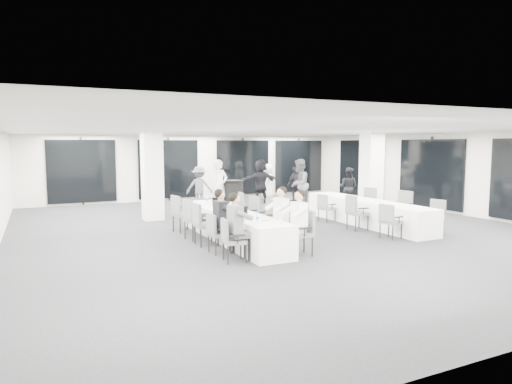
# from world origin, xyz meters

# --- Properties ---
(room) EXTENTS (14.04, 16.04, 2.84)m
(room) POSITION_xyz_m (0.89, 1.11, 1.39)
(room) COLOR #24252A
(room) RESTS_ON ground
(column_left) EXTENTS (0.60, 0.60, 2.80)m
(column_left) POSITION_xyz_m (-2.80, 3.20, 1.40)
(column_left) COLOR white
(column_left) RESTS_ON floor
(column_right) EXTENTS (0.60, 0.60, 2.80)m
(column_right) POSITION_xyz_m (4.20, 1.00, 1.40)
(column_right) COLOR white
(column_right) RESTS_ON floor
(banquet_table_main) EXTENTS (0.90, 5.00, 0.75)m
(banquet_table_main) POSITION_xyz_m (-1.76, -0.86, 0.38)
(banquet_table_main) COLOR white
(banquet_table_main) RESTS_ON floor
(banquet_table_side) EXTENTS (0.90, 5.00, 0.75)m
(banquet_table_side) POSITION_xyz_m (2.78, -0.51, 0.38)
(banquet_table_side) COLOR white
(banquet_table_side) RESTS_ON floor
(cocktail_table) EXTENTS (0.80, 0.80, 1.10)m
(cocktail_table) POSITION_xyz_m (0.37, 4.04, 0.56)
(cocktail_table) COLOR black
(cocktail_table) RESTS_ON floor
(chair_main_left_near) EXTENTS (0.51, 0.55, 0.90)m
(chair_main_left_near) POSITION_xyz_m (-2.58, -2.79, 0.51)
(chair_main_left_near) COLOR #4E5156
(chair_main_left_near) RESTS_ON floor
(chair_main_left_second) EXTENTS (0.48, 0.53, 0.89)m
(chair_main_left_second) POSITION_xyz_m (-2.58, -1.97, 0.51)
(chair_main_left_second) COLOR #4E5156
(chair_main_left_second) RESTS_ON floor
(chair_main_left_mid) EXTENTS (0.52, 0.59, 1.02)m
(chair_main_left_mid) POSITION_xyz_m (-2.60, -1.07, 0.58)
(chair_main_left_mid) COLOR #4E5156
(chair_main_left_mid) RESTS_ON floor
(chair_main_left_fourth) EXTENTS (0.60, 0.64, 1.04)m
(chair_main_left_fourth) POSITION_xyz_m (-2.60, -0.35, 0.59)
(chair_main_left_fourth) COLOR #4E5156
(chair_main_left_fourth) RESTS_ON floor
(chair_main_left_far) EXTENTS (0.59, 0.63, 1.02)m
(chair_main_left_far) POSITION_xyz_m (-2.59, 0.78, 0.58)
(chair_main_left_far) COLOR #4E5156
(chair_main_left_far) RESTS_ON floor
(chair_main_right_near) EXTENTS (0.55, 0.60, 0.99)m
(chair_main_right_near) POSITION_xyz_m (-0.92, -2.92, 0.56)
(chair_main_right_near) COLOR #4E5156
(chair_main_right_near) RESTS_ON floor
(chair_main_right_second) EXTENTS (0.52, 0.56, 0.94)m
(chair_main_right_second) POSITION_xyz_m (-0.92, -2.11, 0.53)
(chair_main_right_second) COLOR #4E5156
(chair_main_right_second) RESTS_ON floor
(chair_main_right_mid) EXTENTS (0.54, 0.60, 1.03)m
(chair_main_right_mid) POSITION_xyz_m (-0.92, -1.13, 0.59)
(chair_main_right_mid) COLOR #4E5156
(chair_main_right_mid) RESTS_ON floor
(chair_main_right_fourth) EXTENTS (0.55, 0.60, 1.00)m
(chair_main_right_fourth) POSITION_xyz_m (-0.92, -0.12, 0.57)
(chair_main_right_fourth) COLOR #4E5156
(chair_main_right_fourth) RESTS_ON floor
(chair_main_right_far) EXTENTS (0.59, 0.63, 1.02)m
(chair_main_right_far) POSITION_xyz_m (-0.92, 0.80, 0.58)
(chair_main_right_far) COLOR #4E5156
(chair_main_right_far) RESTS_ON floor
(chair_side_left_near) EXTENTS (0.55, 0.57, 0.90)m
(chair_side_left_near) POSITION_xyz_m (1.96, -2.42, 0.51)
(chair_side_left_near) COLOR #4E5156
(chair_side_left_near) RESTS_ON floor
(chair_side_left_mid) EXTENTS (0.52, 0.58, 0.99)m
(chair_side_left_mid) POSITION_xyz_m (1.95, -1.04, 0.56)
(chair_side_left_mid) COLOR #4E5156
(chair_side_left_mid) RESTS_ON floor
(chair_side_left_far) EXTENTS (0.51, 0.54, 0.87)m
(chair_side_left_far) POSITION_xyz_m (1.96, 0.46, 0.49)
(chair_side_left_far) COLOR #4E5156
(chair_side_left_far) RESTS_ON floor
(chair_side_right_near) EXTENTS (0.55, 0.58, 0.91)m
(chair_side_right_near) POSITION_xyz_m (3.61, -2.37, 0.52)
(chair_side_right_near) COLOR #4E5156
(chair_side_right_near) RESTS_ON floor
(chair_side_right_mid) EXTENTS (0.60, 0.64, 1.04)m
(chair_side_right_mid) POSITION_xyz_m (3.62, -1.10, 0.59)
(chair_side_right_mid) COLOR #4E5156
(chair_side_right_mid) RESTS_ON floor
(chair_side_right_far) EXTENTS (0.60, 0.63, 1.00)m
(chair_side_right_far) POSITION_xyz_m (3.62, 0.46, 0.57)
(chair_side_right_far) COLOR #4E5156
(chair_side_right_far) RESTS_ON floor
(seated_guest_a) EXTENTS (0.50, 0.38, 1.44)m
(seated_guest_a) POSITION_xyz_m (-2.42, -2.80, 0.81)
(seated_guest_a) COLOR #57585E
(seated_guest_a) RESTS_ON floor
(seated_guest_b) EXTENTS (0.50, 0.38, 1.44)m
(seated_guest_b) POSITION_xyz_m (-2.42, -1.96, 0.81)
(seated_guest_b) COLOR black
(seated_guest_b) RESTS_ON floor
(seated_guest_c) EXTENTS (0.50, 0.38, 1.44)m
(seated_guest_c) POSITION_xyz_m (-1.09, -2.91, 0.81)
(seated_guest_c) COLOR white
(seated_guest_c) RESTS_ON floor
(seated_guest_d) EXTENTS (0.50, 0.38, 1.44)m
(seated_guest_d) POSITION_xyz_m (-1.09, -2.10, 0.81)
(seated_guest_d) COLOR white
(seated_guest_d) RESTS_ON floor
(standing_guest_a) EXTENTS (0.90, 0.80, 2.11)m
(standing_guest_a) POSITION_xyz_m (-0.17, 4.09, 1.06)
(standing_guest_a) COLOR white
(standing_guest_a) RESTS_ON floor
(standing_guest_b) EXTENTS (1.19, 1.13, 2.12)m
(standing_guest_b) POSITION_xyz_m (2.71, 3.28, 1.06)
(standing_guest_b) COLOR #57585E
(standing_guest_b) RESTS_ON floor
(standing_guest_c) EXTENTS (1.30, 1.02, 1.79)m
(standing_guest_c) POSITION_xyz_m (-0.52, 5.29, 0.89)
(standing_guest_c) COLOR #57585E
(standing_guest_c) RESTS_ON floor
(standing_guest_d) EXTENTS (1.10, 0.78, 1.69)m
(standing_guest_d) POSITION_xyz_m (3.53, 4.96, 0.85)
(standing_guest_d) COLOR black
(standing_guest_d) RESTS_ON floor
(standing_guest_e) EXTENTS (0.58, 0.89, 1.77)m
(standing_guest_e) POSITION_xyz_m (2.96, 6.35, 0.89)
(standing_guest_e) COLOR white
(standing_guest_e) RESTS_ON floor
(standing_guest_f) EXTENTS (1.92, 0.84, 2.05)m
(standing_guest_f) POSITION_xyz_m (2.18, 5.46, 1.02)
(standing_guest_f) COLOR black
(standing_guest_f) RESTS_ON floor
(standing_guest_h) EXTENTS (0.85, 0.98, 1.74)m
(standing_guest_h) POSITION_xyz_m (4.63, 2.81, 0.87)
(standing_guest_h) COLOR black
(standing_guest_h) RESTS_ON floor
(ice_bucket_near) EXTENTS (0.20, 0.20, 0.23)m
(ice_bucket_near) POSITION_xyz_m (-1.82, -1.72, 0.87)
(ice_bucket_near) COLOR black
(ice_bucket_near) RESTS_ON banquet_table_main
(ice_bucket_far) EXTENTS (0.20, 0.20, 0.23)m
(ice_bucket_far) POSITION_xyz_m (-1.74, 0.30, 0.87)
(ice_bucket_far) COLOR black
(ice_bucket_far) RESTS_ON banquet_table_main
(water_bottle_a) EXTENTS (0.06, 0.06, 0.20)m
(water_bottle_a) POSITION_xyz_m (-1.86, -2.56, 0.85)
(water_bottle_a) COLOR silver
(water_bottle_a) RESTS_ON banquet_table_main
(water_bottle_b) EXTENTS (0.07, 0.07, 0.21)m
(water_bottle_b) POSITION_xyz_m (-1.70, -0.66, 0.85)
(water_bottle_b) COLOR silver
(water_bottle_b) RESTS_ON banquet_table_main
(water_bottle_c) EXTENTS (0.07, 0.07, 0.23)m
(water_bottle_c) POSITION_xyz_m (-1.74, 1.00, 0.86)
(water_bottle_c) COLOR silver
(water_bottle_c) RESTS_ON banquet_table_main
(plate_a) EXTENTS (0.22, 0.22, 0.03)m
(plate_a) POSITION_xyz_m (-1.95, -2.21, 0.76)
(plate_a) COLOR white
(plate_a) RESTS_ON banquet_table_main
(plate_b) EXTENTS (0.21, 0.21, 0.03)m
(plate_b) POSITION_xyz_m (-1.68, -2.58, 0.76)
(plate_b) COLOR white
(plate_b) RESTS_ON banquet_table_main
(plate_c) EXTENTS (0.19, 0.19, 0.03)m
(plate_c) POSITION_xyz_m (-1.65, -1.13, 0.76)
(plate_c) COLOR white
(plate_c) RESTS_ON banquet_table_main
(wine_glass) EXTENTS (0.07, 0.07, 0.19)m
(wine_glass) POSITION_xyz_m (-1.52, -3.01, 0.89)
(wine_glass) COLOR silver
(wine_glass) RESTS_ON banquet_table_main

